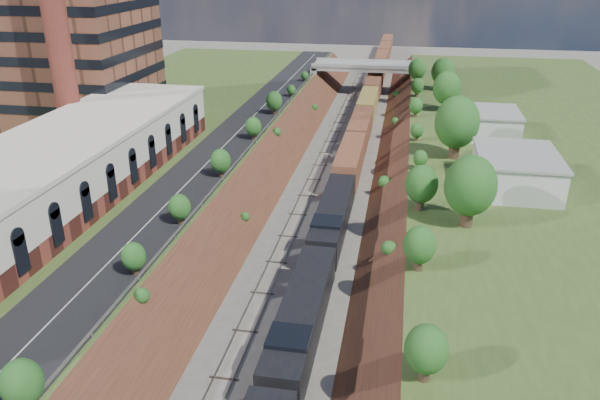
{
  "coord_description": "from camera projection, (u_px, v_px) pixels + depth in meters",
  "views": [
    {
      "loc": [
        9.95,
        -16.64,
        31.05
      ],
      "look_at": [
        -0.64,
        41.31,
        6.0
      ],
      "focal_mm": 35.0,
      "sensor_mm": 36.0,
      "label": 1
    }
  ],
  "objects": [
    {
      "name": "platform_left",
      "position": [
        110.0,
        158.0,
        87.65
      ],
      "size": [
        44.0,
        180.0,
        5.0
      ],
      "primitive_type": "cube",
      "color": "#3B5422",
      "rests_on": "ground"
    },
    {
      "name": "platform_right",
      "position": [
        577.0,
        188.0,
        76.74
      ],
      "size": [
        44.0,
        180.0,
        5.0
      ],
      "primitive_type": "cube",
      "color": "#3B5422",
      "rests_on": "ground"
    },
    {
      "name": "embankment_left",
      "position": [
        253.0,
        184.0,
        84.99
      ],
      "size": [
        10.0,
        180.0,
        10.0
      ],
      "primitive_type": "cube",
      "rotation": [
        0.0,
        0.79,
        0.0
      ],
      "color": "brown",
      "rests_on": "ground"
    },
    {
      "name": "embankment_right",
      "position": [
        406.0,
        194.0,
        81.36
      ],
      "size": [
        10.0,
        180.0,
        10.0
      ],
      "primitive_type": "cube",
      "rotation": [
        0.0,
        0.79,
        0.0
      ],
      "color": "brown",
      "rests_on": "ground"
    },
    {
      "name": "rail_left_track",
      "position": [
        310.0,
        187.0,
        83.57
      ],
      "size": [
        1.58,
        180.0,
        0.18
      ],
      "primitive_type": "cube",
      "color": "gray",
      "rests_on": "ground"
    },
    {
      "name": "rail_right_track",
      "position": [
        346.0,
        189.0,
        82.71
      ],
      "size": [
        1.58,
        180.0,
        0.18
      ],
      "primitive_type": "cube",
      "color": "gray",
      "rests_on": "ground"
    },
    {
      "name": "road",
      "position": [
        222.0,
        149.0,
        83.76
      ],
      "size": [
        8.0,
        180.0,
        0.1
      ],
      "primitive_type": "cube",
      "color": "black",
      "rests_on": "platform_left"
    },
    {
      "name": "guardrail",
      "position": [
        249.0,
        147.0,
        82.71
      ],
      "size": [
        0.1,
        171.0,
        0.7
      ],
      "color": "#99999E",
      "rests_on": "platform_left"
    },
    {
      "name": "commercial_building",
      "position": [
        51.0,
        173.0,
        64.56
      ],
      "size": [
        14.3,
        62.3,
        7.0
      ],
      "color": "maroon",
      "rests_on": "platform_left"
    },
    {
      "name": "smokestack",
      "position": [
        52.0,
        3.0,
        75.73
      ],
      "size": [
        3.2,
        3.2,
        40.0
      ],
      "primitive_type": "cylinder",
      "color": "maroon",
      "rests_on": "platform_left"
    },
    {
      "name": "overpass",
      "position": [
        364.0,
        73.0,
        137.38
      ],
      "size": [
        24.5,
        8.3,
        7.4
      ],
      "color": "gray",
      "rests_on": "ground"
    },
    {
      "name": "white_building_near",
      "position": [
        516.0,
        172.0,
        69.31
      ],
      "size": [
        9.0,
        12.0,
        4.0
      ],
      "primitive_type": "cube",
      "color": "silver",
      "rests_on": "platform_right"
    },
    {
      "name": "white_building_far",
      "position": [
        490.0,
        124.0,
        89.38
      ],
      "size": [
        8.0,
        10.0,
        3.6
      ],
      "primitive_type": "cube",
      "color": "silver",
      "rests_on": "platform_right"
    },
    {
      "name": "tree_right_large",
      "position": [
        470.0,
        186.0,
        58.59
      ],
      "size": [
        5.25,
        5.25,
        7.61
      ],
      "color": "#473323",
      "rests_on": "platform_right"
    },
    {
      "name": "tree_left_crest",
      "position": [
        113.0,
        282.0,
        46.16
      ],
      "size": [
        2.45,
        2.45,
        3.55
      ],
      "color": "#473323",
      "rests_on": "platform_left"
    },
    {
      "name": "freight_train",
      "position": [
        367.0,
        107.0,
        115.93
      ],
      "size": [
        3.29,
        202.06,
        4.85
      ],
      "color": "black",
      "rests_on": "ground"
    }
  ]
}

